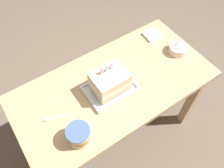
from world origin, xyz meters
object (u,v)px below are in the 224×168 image
Objects in this scene: foil_tray at (110,89)px; serving_spoon_near_tray at (50,119)px; birthday_cake at (110,81)px; bowl_stack at (178,49)px; napkin_pile at (152,35)px; ice_cream_tub at (79,135)px.

foil_tray is 0.38m from serving_spoon_near_tray.
birthday_cake is 1.63× the size of bowl_stack.
napkin_pile is at bearing 22.89° from birthday_cake.
ice_cream_tub is 0.21m from serving_spoon_near_tray.
serving_spoon_near_tray is (-0.08, 0.19, -0.05)m from ice_cream_tub.
birthday_cake is 0.55m from napkin_pile.
birthday_cake is 1.77× the size of napkin_pile.
birthday_cake is at bearing -3.48° from serving_spoon_near_tray.
serving_spoon_near_tray is (-0.38, 0.02, -0.08)m from birthday_cake.
ice_cream_tub is at bearing -67.19° from serving_spoon_near_tray.
birthday_cake is 1.45× the size of serving_spoon_near_tray.
foil_tray is at bearing -90.00° from birthday_cake.
serving_spoon_near_tray is at bearing -167.97° from napkin_pile.
birthday_cake reaches higher than serving_spoon_near_tray.
serving_spoon_near_tray is at bearing 176.50° from foil_tray.
ice_cream_tub is (-0.85, -0.17, 0.02)m from bowl_stack.
birthday_cake reaches higher than ice_cream_tub.
birthday_cake is at bearing 179.86° from bowl_stack.
napkin_pile is (0.50, 0.21, 0.00)m from foil_tray.
serving_spoon_near_tray is (-0.93, 0.02, -0.02)m from bowl_stack.
serving_spoon_near_tray is at bearing 176.52° from birthday_cake.
serving_spoon_near_tray is 0.90m from napkin_pile.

